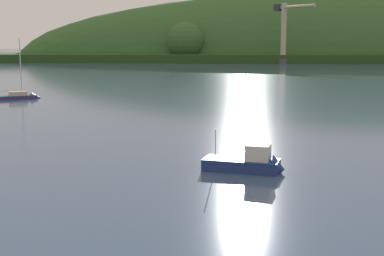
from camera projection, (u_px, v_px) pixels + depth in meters
far_shoreline_hill at (374, 60)px, 242.72m from camera, size 426.35×89.20×64.69m
dockside_crane at (285, 33)px, 207.28m from camera, size 15.18×14.43×23.47m
sailboat_far_left at (22, 98)px, 78.65m from camera, size 6.13×5.00×9.69m
fishing_boat_moored at (250, 164)px, 34.31m from camera, size 5.48×2.75×3.25m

